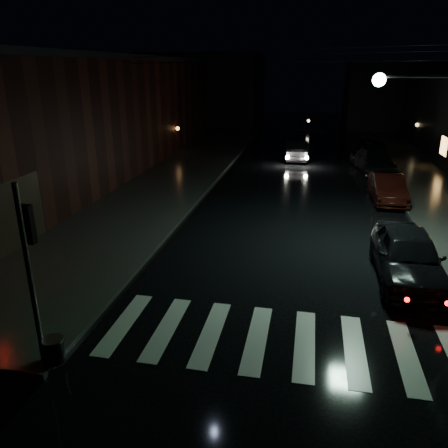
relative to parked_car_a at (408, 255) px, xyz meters
The scene contains 13 objects.
ground 8.25m from the parked_car_a, 144.64° to the right, with size 120.00×120.00×0.00m, color black.
sidewalk_left 14.93m from the parked_car_a, 141.64° to the left, with size 6.00×44.00×0.15m, color #282826.
sidewalk_right 9.85m from the parked_car_a, 70.32° to the left, with size 4.00×44.00×0.15m, color #282826.
building_left 21.98m from the parked_car_a, 148.95° to the left, with size 10.00×36.00×7.00m, color black.
building_far_left 43.69m from the parked_car_a, 112.52° to the left, with size 14.00×10.00×8.00m, color black.
building_far_right 41.00m from the parked_car_a, 79.71° to the left, with size 14.00×10.00×7.00m, color black.
crosswalk 5.69m from the parked_car_a, 130.99° to the right, with size 9.00×3.00×0.01m, color beige.
signal_pole_corner 10.82m from the parked_car_a, 144.91° to the right, with size 0.68×0.61×4.20m.
parked_car_a is the anchor object (origin of this frame).
parked_car_b 9.04m from the parked_car_a, 85.55° to the left, with size 1.46×4.20×1.38m, color black.
parked_car_c 16.10m from the parked_car_a, 86.76° to the left, with size 1.99×4.90×1.42m, color black.
parked_car_d 19.71m from the parked_car_a, 87.36° to the left, with size 2.43×5.27×1.46m, color black.
oncoming_car 19.31m from the parked_car_a, 102.85° to the left, with size 1.51×4.32×1.42m, color black.
Camera 1 is at (3.42, -8.93, 6.51)m, focal length 35.00 mm.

